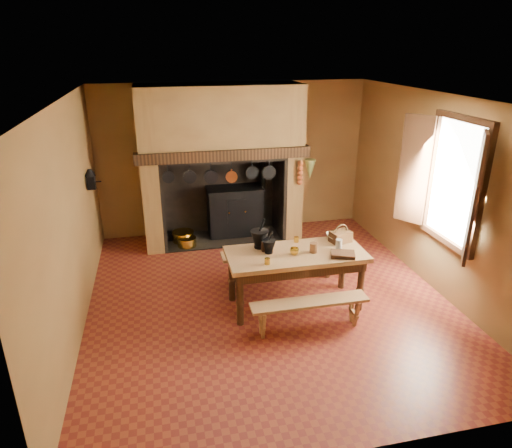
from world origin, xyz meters
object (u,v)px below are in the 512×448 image
Objects in this scene: iron_range at (235,210)px; coffee_grinder at (266,245)px; wicker_basket at (341,236)px; work_table at (296,261)px; bench_front at (309,308)px; mixing_bowl at (338,237)px.

iron_range is 7.80× the size of coffee_grinder.
wicker_basket is (1.08, -2.49, 0.41)m from iron_range.
coffee_grinder is 0.63× the size of wicker_basket.
iron_range is 0.86× the size of work_table.
iron_range reaches higher than bench_front.
work_table is at bearing -24.65° from coffee_grinder.
coffee_grinder is 1.09m from wicker_basket.
wicker_basket is (0.00, -0.08, 0.05)m from mixing_bowl.
iron_range is 4.94× the size of wicker_basket.
bench_front is 1.04m from coffee_grinder.
work_table is 9.12× the size of coffee_grinder.
iron_range is 4.91× the size of mixing_bowl.
work_table is at bearing -82.31° from iron_range.
iron_range is at bearing 96.25° from bench_front.
bench_front is 4.66× the size of wicker_basket.
mixing_bowl is (1.07, -2.41, 0.37)m from iron_range.
work_table is 5.78× the size of wicker_basket.
iron_range is at bearing 98.54° from wicker_basket.
work_table is at bearing -158.55° from mixing_bowl.
coffee_grinder reaches higher than mixing_bowl.
mixing_bowl is (1.09, 0.11, -0.04)m from coffee_grinder.
mixing_bowl reaches higher than work_table.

